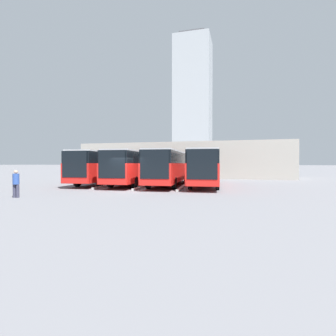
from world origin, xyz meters
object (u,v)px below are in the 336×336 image
bus_0 (206,166)px  bus_1 (170,166)px  pedestrian (16,183)px  bus_2 (136,166)px  bus_3 (106,166)px

bus_0 → bus_1: same height
bus_1 → pedestrian: 13.02m
bus_2 → pedestrian: size_ratio=7.36×
bus_2 → bus_0: bearing=177.9°
bus_3 → pedestrian: bus_3 is taller
bus_2 → bus_3: 3.41m
bus_2 → pedestrian: 11.64m
bus_2 → bus_1: bearing=175.6°
bus_0 → bus_3: size_ratio=1.00×
bus_0 → bus_1: bearing=0.2°
bus_1 → bus_3: size_ratio=1.00×
bus_1 → bus_3: (6.80, -0.23, 0.00)m
bus_2 → bus_3: bearing=-8.2°
bus_1 → bus_3: 6.81m
bus_0 → bus_1: 3.41m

